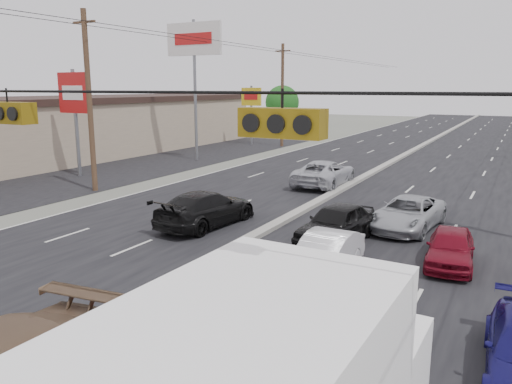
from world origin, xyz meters
TOP-DOWN VIEW (x-y plane):
  - road_surface at (0.00, 30.00)m, footprint 20.00×160.00m
  - center_median at (0.00, 30.00)m, footprint 0.50×160.00m
  - strip_mall at (-26.00, 25.00)m, footprint 12.00×42.00m
  - parking_lot at (-17.00, 25.00)m, footprint 10.00×42.00m
  - utility_pole_left_b at (-12.50, 15.00)m, footprint 1.60×0.30m
  - utility_pole_left_c at (-12.50, 40.00)m, footprint 1.60×0.30m
  - traffic_signals at (1.40, 0.00)m, footprint 25.00×0.30m
  - pole_sign_mid at (-17.00, 18.00)m, footprint 2.60×0.25m
  - pole_sign_billboard at (-14.50, 28.00)m, footprint 5.00×0.25m
  - pole_sign_far at (-16.00, 40.00)m, footprint 2.20×0.25m
  - tree_left_far at (-22.00, 60.00)m, footprint 4.80×4.80m
  - red_sedan at (3.00, 4.13)m, footprint 1.79×3.92m
  - queue_car_a at (3.00, 12.31)m, footprint 2.33×4.55m
  - queue_car_b at (3.84, 8.84)m, footprint 1.45×4.01m
  - queue_car_c at (5.02, 15.47)m, footprint 2.68×4.98m
  - queue_car_e at (7.22, 11.65)m, footprint 1.78×3.78m
  - oncoming_near at (-2.69, 11.87)m, footprint 2.57×5.37m
  - oncoming_far at (-1.40, 22.67)m, footprint 2.61×5.57m

SIDE VIEW (x-z plane):
  - road_surface at x=0.00m, z-range -0.01..0.01m
  - parking_lot at x=-17.00m, z-range -0.01..0.01m
  - center_median at x=0.00m, z-range 0.00..0.20m
  - red_sedan at x=3.00m, z-range 0.00..1.25m
  - queue_car_e at x=7.22m, z-range 0.00..1.25m
  - queue_car_b at x=3.84m, z-range 0.00..1.32m
  - queue_car_c at x=5.02m, z-range 0.00..1.33m
  - queue_car_a at x=3.00m, z-range 0.00..1.48m
  - oncoming_near at x=-2.69m, z-range 0.00..1.51m
  - oncoming_far at x=-1.40m, z-range 0.00..1.54m
  - strip_mall at x=-26.00m, z-range 0.00..4.60m
  - tree_left_far at x=-22.00m, z-range 0.66..6.78m
  - pole_sign_far at x=-16.00m, z-range 1.41..7.41m
  - utility_pole_left_b at x=-12.50m, z-range 0.11..10.11m
  - utility_pole_left_c at x=-12.50m, z-range 0.11..10.11m
  - pole_sign_mid at x=-17.00m, z-range 1.61..8.61m
  - traffic_signals at x=1.40m, z-range 5.22..5.77m
  - pole_sign_billboard at x=-14.50m, z-range 3.37..14.37m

